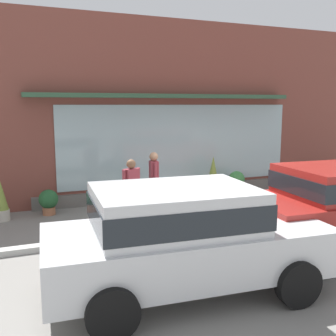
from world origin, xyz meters
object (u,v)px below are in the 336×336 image
Objects in this scene: potted_plant_window_left at (213,178)px; pedestrian_passerby at (131,188)px; potted_plant_near_hydrant at (2,202)px; parked_car_silver at (182,233)px; fire_hydrant at (182,197)px; potted_plant_corner_tall at (49,201)px; potted_plant_low_front at (120,195)px; pedestrian_with_handbag at (154,179)px; potted_plant_window_center at (236,183)px.

pedestrian_passerby is at bearing -150.09° from potted_plant_window_left.
potted_plant_near_hydrant is 0.76× the size of potted_plant_window_left.
potted_plant_near_hydrant is at bearing 121.14° from parked_car_silver.
fire_hydrant is 3.46m from potted_plant_corner_tall.
potted_plant_low_front is at bearing 3.66° from potted_plant_corner_tall.
potted_plant_corner_tall is at bearing 179.85° from potted_plant_window_left.
potted_plant_near_hydrant reaches higher than potted_plant_corner_tall.
potted_plant_near_hydrant is at bearing -172.88° from potted_plant_corner_tall.
potted_plant_window_left is 4.82m from potted_plant_corner_tall.
potted_plant_low_front is 1.94m from potted_plant_corner_tall.
parked_car_silver is 4.40× the size of potted_plant_near_hydrant.
pedestrian_with_handbag is 1.03× the size of pedestrian_passerby.
potted_plant_near_hydrant is at bearing 82.91° from pedestrian_with_handbag.
potted_plant_corner_tall is (-2.51, 1.10, -0.59)m from pedestrian_with_handbag.
potted_plant_near_hydrant is 1.13m from potted_plant_corner_tall.
fire_hydrant is at bearing -151.95° from potted_plant_window_center.
parked_car_silver reaches higher than potted_plant_low_front.
potted_plant_corner_tall reaches higher than potted_plant_low_front.
pedestrian_with_handbag is 2.08× the size of potted_plant_window_center.
parked_car_silver is 6.21m from potted_plant_window_left.
pedestrian_with_handbag is 1.48m from potted_plant_low_front.
pedestrian_with_handbag is at bearing -23.55° from potted_plant_corner_tall.
potted_plant_near_hydrant is at bearing -175.06° from potted_plant_low_front.
pedestrian_passerby reaches higher than potted_plant_window_center.
parked_car_silver is (-0.24, -3.44, -0.01)m from pedestrian_passerby.
parked_car_silver is at bearing 61.08° from pedestrian_passerby.
pedestrian_with_handbag reaches higher than potted_plant_low_front.
fire_hydrant is 0.95× the size of potted_plant_near_hydrant.
potted_plant_window_left reaches higher than potted_plant_low_front.
pedestrian_passerby reaches higher than potted_plant_near_hydrant.
potted_plant_window_center is at bearing -0.06° from potted_plant_corner_tall.
potted_plant_low_front is 3.72m from potted_plant_window_center.
potted_plant_near_hydrant is (-3.63, 0.96, -0.48)m from pedestrian_with_handbag.
pedestrian_passerby is 3.44m from parked_car_silver.
pedestrian_with_handbag is at bearing -14.73° from potted_plant_near_hydrant.
potted_plant_window_left is (5.93, 0.13, 0.16)m from potted_plant_near_hydrant.
potted_plant_low_front is at bearing 177.28° from potted_plant_window_left.
pedestrian_with_handbag reaches higher than parked_car_silver.
pedestrian_passerby is at bearing -46.45° from potted_plant_corner_tall.
parked_car_silver is 6.71m from potted_plant_window_center.
pedestrian_with_handbag reaches higher than potted_plant_corner_tall.
fire_hydrant is 2.08m from potted_plant_window_left.
parked_car_silver is 3.36× the size of potted_plant_window_left.
parked_car_silver is (-1.04, -4.14, -0.02)m from pedestrian_with_handbag.
potted_plant_corner_tall is at bearing 7.12° from potted_plant_near_hydrant.
fire_hydrant is 4.47m from potted_plant_near_hydrant.
pedestrian_passerby is 2.56× the size of potted_plant_low_front.
potted_plant_corner_tall is at bearing 74.10° from pedestrian_with_handbag.
pedestrian_passerby is at bearing 138.82° from pedestrian_with_handbag.
potted_plant_corner_tall is (-3.20, 1.31, -0.11)m from fire_hydrant.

